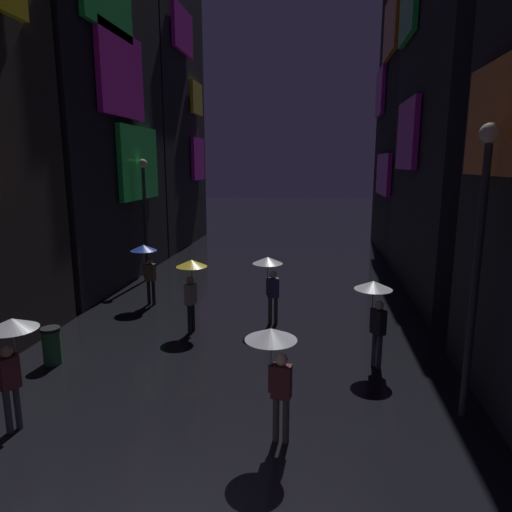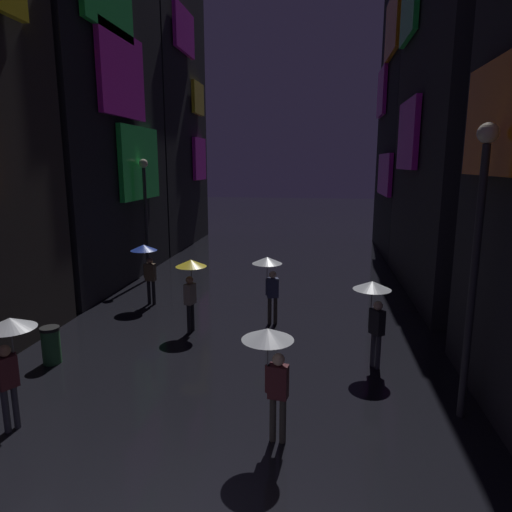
{
  "view_description": "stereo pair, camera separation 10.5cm",
  "coord_description": "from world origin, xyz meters",
  "px_view_note": "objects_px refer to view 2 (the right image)",
  "views": [
    {
      "loc": [
        2.07,
        -4.38,
        4.87
      ],
      "look_at": [
        0.0,
        10.95,
        1.69
      ],
      "focal_mm": 32.0,
      "sensor_mm": 36.0,
      "label": 1
    },
    {
      "loc": [
        2.18,
        -4.37,
        4.87
      ],
      "look_at": [
        0.0,
        10.95,
        1.69
      ],
      "focal_mm": 32.0,
      "sensor_mm": 36.0,
      "label": 2
    }
  ],
  "objects_px": {
    "pedestrian_far_right_clear": "(269,272)",
    "streetlamp_left_far": "(145,204)",
    "streetlamp_right_near": "(477,242)",
    "pedestrian_midstreet_left_clear": "(9,343)",
    "pedestrian_near_crossing_yellow": "(191,275)",
    "pedestrian_midstreet_centre_clear": "(374,300)",
    "pedestrian_foreground_left_blue": "(146,258)",
    "trash_bin": "(51,345)",
    "pedestrian_foreground_right_clear": "(271,353)"
  },
  "relations": [
    {
      "from": "pedestrian_near_crossing_yellow",
      "to": "trash_bin",
      "type": "relative_size",
      "value": 2.28
    },
    {
      "from": "pedestrian_foreground_right_clear",
      "to": "trash_bin",
      "type": "relative_size",
      "value": 2.28
    },
    {
      "from": "pedestrian_far_right_clear",
      "to": "pedestrian_foreground_right_clear",
      "type": "bearing_deg",
      "value": -83.15
    },
    {
      "from": "pedestrian_midstreet_left_clear",
      "to": "pedestrian_near_crossing_yellow",
      "type": "bearing_deg",
      "value": 70.88
    },
    {
      "from": "pedestrian_near_crossing_yellow",
      "to": "pedestrian_midstreet_centre_clear",
      "type": "xyz_separation_m",
      "value": [
        4.98,
        -1.73,
        0.0
      ]
    },
    {
      "from": "trash_bin",
      "to": "pedestrian_foreground_left_blue",
      "type": "bearing_deg",
      "value": 83.3
    },
    {
      "from": "pedestrian_foreground_right_clear",
      "to": "streetlamp_right_near",
      "type": "xyz_separation_m",
      "value": [
        3.59,
        1.35,
        1.8
      ]
    },
    {
      "from": "pedestrian_midstreet_left_clear",
      "to": "pedestrian_foreground_right_clear",
      "type": "height_order",
      "value": "same"
    },
    {
      "from": "pedestrian_midstreet_left_clear",
      "to": "trash_bin",
      "type": "relative_size",
      "value": 2.28
    },
    {
      "from": "pedestrian_midstreet_centre_clear",
      "to": "pedestrian_foreground_right_clear",
      "type": "relative_size",
      "value": 1.0
    },
    {
      "from": "pedestrian_near_crossing_yellow",
      "to": "pedestrian_foreground_left_blue",
      "type": "xyz_separation_m",
      "value": [
        -2.23,
        2.22,
        0.0
      ]
    },
    {
      "from": "pedestrian_far_right_clear",
      "to": "streetlamp_left_far",
      "type": "relative_size",
      "value": 0.42
    },
    {
      "from": "streetlamp_left_far",
      "to": "trash_bin",
      "type": "relative_size",
      "value": 5.39
    },
    {
      "from": "pedestrian_midstreet_centre_clear",
      "to": "pedestrian_foreground_right_clear",
      "type": "distance_m",
      "value": 4.0
    },
    {
      "from": "pedestrian_midstreet_left_clear",
      "to": "streetlamp_right_near",
      "type": "relative_size",
      "value": 0.38
    },
    {
      "from": "pedestrian_midstreet_centre_clear",
      "to": "streetlamp_left_far",
      "type": "bearing_deg",
      "value": 139.13
    },
    {
      "from": "streetlamp_left_far",
      "to": "streetlamp_right_near",
      "type": "bearing_deg",
      "value": -43.26
    },
    {
      "from": "trash_bin",
      "to": "pedestrian_midstreet_centre_clear",
      "type": "bearing_deg",
      "value": 6.99
    },
    {
      "from": "pedestrian_midstreet_left_clear",
      "to": "pedestrian_far_right_clear",
      "type": "bearing_deg",
      "value": 56.61
    },
    {
      "from": "pedestrian_midstreet_left_clear",
      "to": "streetlamp_left_far",
      "type": "distance_m",
      "value": 11.17
    },
    {
      "from": "pedestrian_foreground_left_blue",
      "to": "pedestrian_far_right_clear",
      "type": "xyz_separation_m",
      "value": [
        4.42,
        -1.44,
        0.0
      ]
    },
    {
      "from": "pedestrian_foreground_left_blue",
      "to": "streetlamp_left_far",
      "type": "xyz_separation_m",
      "value": [
        -1.28,
        3.38,
        1.51
      ]
    },
    {
      "from": "pedestrian_foreground_left_blue",
      "to": "pedestrian_foreground_right_clear",
      "type": "xyz_separation_m",
      "value": [
        5.13,
        -7.37,
        0.0
      ]
    },
    {
      "from": "pedestrian_near_crossing_yellow",
      "to": "pedestrian_midstreet_centre_clear",
      "type": "distance_m",
      "value": 5.27
    },
    {
      "from": "pedestrian_near_crossing_yellow",
      "to": "pedestrian_midstreet_left_clear",
      "type": "bearing_deg",
      "value": -109.12
    },
    {
      "from": "pedestrian_near_crossing_yellow",
      "to": "streetlamp_right_near",
      "type": "height_order",
      "value": "streetlamp_right_near"
    },
    {
      "from": "pedestrian_near_crossing_yellow",
      "to": "pedestrian_foreground_right_clear",
      "type": "distance_m",
      "value": 5.91
    },
    {
      "from": "pedestrian_midstreet_centre_clear",
      "to": "streetlamp_right_near",
      "type": "height_order",
      "value": "streetlamp_right_near"
    },
    {
      "from": "pedestrian_midstreet_left_clear",
      "to": "streetlamp_left_far",
      "type": "bearing_deg",
      "value": 98.59
    },
    {
      "from": "pedestrian_foreground_left_blue",
      "to": "trash_bin",
      "type": "height_order",
      "value": "pedestrian_foreground_left_blue"
    },
    {
      "from": "pedestrian_near_crossing_yellow",
      "to": "pedestrian_far_right_clear",
      "type": "bearing_deg",
      "value": 19.82
    },
    {
      "from": "pedestrian_far_right_clear",
      "to": "pedestrian_midstreet_centre_clear",
      "type": "distance_m",
      "value": 3.76
    },
    {
      "from": "pedestrian_near_crossing_yellow",
      "to": "trash_bin",
      "type": "height_order",
      "value": "pedestrian_near_crossing_yellow"
    },
    {
      "from": "streetlamp_right_near",
      "to": "pedestrian_midstreet_left_clear",
      "type": "bearing_deg",
      "value": -169.55
    },
    {
      "from": "streetlamp_left_far",
      "to": "pedestrian_foreground_right_clear",
      "type": "bearing_deg",
      "value": -59.22
    },
    {
      "from": "pedestrian_near_crossing_yellow",
      "to": "streetlamp_right_near",
      "type": "xyz_separation_m",
      "value": [
        6.5,
        -3.8,
        1.8
      ]
    },
    {
      "from": "streetlamp_left_far",
      "to": "streetlamp_right_near",
      "type": "relative_size",
      "value": 0.9
    },
    {
      "from": "pedestrian_midstreet_centre_clear",
      "to": "pedestrian_midstreet_left_clear",
      "type": "distance_m",
      "value": 7.72
    },
    {
      "from": "pedestrian_midstreet_left_clear",
      "to": "streetlamp_left_far",
      "type": "relative_size",
      "value": 0.42
    },
    {
      "from": "pedestrian_midstreet_left_clear",
      "to": "pedestrian_foreground_left_blue",
      "type": "bearing_deg",
      "value": 92.85
    },
    {
      "from": "pedestrian_foreground_left_blue",
      "to": "pedestrian_foreground_right_clear",
      "type": "bearing_deg",
      "value": -55.16
    },
    {
      "from": "pedestrian_far_right_clear",
      "to": "streetlamp_left_far",
      "type": "height_order",
      "value": "streetlamp_left_far"
    },
    {
      "from": "pedestrian_foreground_left_blue",
      "to": "pedestrian_near_crossing_yellow",
      "type": "bearing_deg",
      "value": -44.96
    },
    {
      "from": "pedestrian_foreground_left_blue",
      "to": "trash_bin",
      "type": "bearing_deg",
      "value": -96.7
    },
    {
      "from": "pedestrian_midstreet_centre_clear",
      "to": "pedestrian_foreground_left_blue",
      "type": "bearing_deg",
      "value": 151.23
    },
    {
      "from": "pedestrian_foreground_left_blue",
      "to": "streetlamp_right_near",
      "type": "height_order",
      "value": "streetlamp_right_near"
    },
    {
      "from": "streetlamp_left_far",
      "to": "pedestrian_foreground_left_blue",
      "type": "bearing_deg",
      "value": -69.33
    },
    {
      "from": "streetlamp_left_far",
      "to": "trash_bin",
      "type": "xyz_separation_m",
      "value": [
        0.7,
        -8.29,
        -2.71
      ]
    },
    {
      "from": "pedestrian_near_crossing_yellow",
      "to": "pedestrian_far_right_clear",
      "type": "relative_size",
      "value": 1.0
    },
    {
      "from": "pedestrian_far_right_clear",
      "to": "trash_bin",
      "type": "height_order",
      "value": "pedestrian_far_right_clear"
    }
  ]
}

